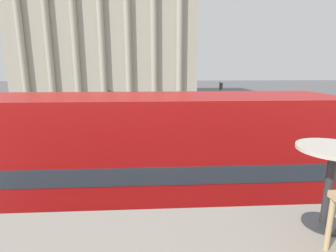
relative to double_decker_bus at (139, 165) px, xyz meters
The scene contains 11 objects.
double_decker_bus is the anchor object (origin of this frame).
cafe_dining_table 5.58m from the double_decker_bus, 68.44° to the right, with size 0.60×0.60×0.73m.
plaza_building_left 39.88m from the double_decker_bus, 99.83° to the left, with size 28.18×13.82×18.69m.
traffic_light_near 9.70m from the double_decker_bus, 42.74° to the left, with size 0.42×0.24×3.78m.
traffic_light_mid 12.32m from the double_decker_bus, 102.27° to the left, with size 0.42×0.24×3.50m.
traffic_light_far 22.14m from the double_decker_bus, 69.89° to the left, with size 0.42×0.24×3.57m.
car_maroon 17.68m from the double_decker_bus, 110.04° to the left, with size 4.20×1.93×1.35m.
car_black 15.00m from the double_decker_bus, 45.61° to the left, with size 4.20×1.93×1.35m.
pedestrian_black 13.22m from the double_decker_bus, 94.20° to the left, with size 0.32×0.32×1.78m.
pedestrian_grey 18.85m from the double_decker_bus, 73.77° to the left, with size 0.32×0.32×1.81m.
pedestrian_red 14.93m from the double_decker_bus, 39.51° to the left, with size 0.32×0.32×1.76m.
Camera 1 is at (-0.62, -2.38, 5.10)m, focal length 28.00 mm.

